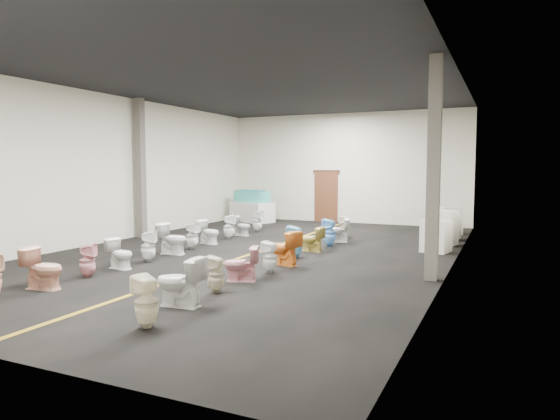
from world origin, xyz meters
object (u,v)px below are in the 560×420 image
(display_table, at_px, (252,212))
(toilet_right_5, at_px, (284,248))
(toilet_right_3, at_px, (241,264))
(appliance_crate_a, at_px, (436,236))
(appliance_crate_d, at_px, (451,220))
(toilet_right_2, at_px, (216,274))
(toilet_left_5, at_px, (148,246))
(toilet_left_7, at_px, (192,236))
(toilet_right_9, at_px, (338,230))
(toilet_right_8, at_px, (330,233))
(toilet_left_2, at_px, (43,268))
(toilet_right_1, at_px, (180,282))
(appliance_crate_c, at_px, (447,227))
(toilet_left_9, at_px, (229,227))
(toilet_left_6, at_px, (173,239))
(toilet_right_10, at_px, (345,227))
(toilet_right_7, at_px, (312,239))
(toilet_left_8, at_px, (209,232))
(toilet_left_10, at_px, (242,226))
(bathtub, at_px, (252,196))
(toilet_left_11, at_px, (257,221))
(toilet_left_3, at_px, (87,261))
(toilet_left_4, at_px, (120,254))
(toilet_right_0, at_px, (146,302))
(toilet_right_6, at_px, (295,242))
(appliance_crate_b, at_px, (442,228))
(toilet_right_4, at_px, (270,257))

(display_table, distance_m, toilet_right_5, 9.39)
(toilet_right_3, bearing_deg, appliance_crate_a, 127.80)
(appliance_crate_d, height_order, toilet_right_2, appliance_crate_d)
(toilet_left_5, bearing_deg, toilet_left_7, -15.28)
(toilet_right_3, xyz_separation_m, toilet_right_9, (0.14, 5.86, 0.01))
(toilet_right_8, relative_size, toilet_right_9, 1.09)
(toilet_left_2, xyz_separation_m, toilet_right_1, (3.04, 0.08, 0.02))
(appliance_crate_c, distance_m, toilet_left_5, 9.33)
(toilet_left_9, bearing_deg, toilet_right_3, -161.78)
(toilet_left_2, bearing_deg, toilet_left_5, -8.67)
(toilet_right_1, relative_size, toilet_right_2, 1.21)
(toilet_left_6, relative_size, toilet_right_8, 1.02)
(toilet_right_2, xyz_separation_m, toilet_right_10, (0.03, 7.87, 0.01))
(toilet_right_7, bearing_deg, toilet_left_8, -84.34)
(appliance_crate_d, xyz_separation_m, toilet_right_3, (-3.11, -9.30, -0.11))
(appliance_crate_a, xyz_separation_m, toilet_left_10, (-6.34, 0.64, -0.10))
(toilet_right_1, xyz_separation_m, toilet_right_9, (0.18, 7.87, -0.05))
(bathtub, height_order, toilet_right_7, bathtub)
(toilet_left_11, bearing_deg, toilet_left_9, -176.26)
(appliance_crate_d, xyz_separation_m, toilet_right_2, (-3.08, -10.30, -0.12))
(toilet_right_7, xyz_separation_m, toilet_right_9, (0.13, 1.92, 0.03))
(toilet_left_3, xyz_separation_m, toilet_left_11, (-0.12, 8.01, 0.02))
(toilet_left_4, relative_size, toilet_left_10, 1.03)
(toilet_right_7, bearing_deg, appliance_crate_a, 118.12)
(toilet_right_0, distance_m, toilet_right_5, 5.01)
(bathtub, distance_m, toilet_left_8, 6.19)
(bathtub, bearing_deg, toilet_left_4, -67.51)
(toilet_left_2, distance_m, toilet_right_6, 5.84)
(bathtub, distance_m, appliance_crate_d, 8.05)
(appliance_crate_a, height_order, toilet_right_1, appliance_crate_a)
(toilet_right_7, distance_m, toilet_right_10, 2.94)
(toilet_right_0, bearing_deg, appliance_crate_c, -177.15)
(appliance_crate_b, bearing_deg, toilet_left_8, -157.18)
(toilet_right_10, bearing_deg, toilet_right_8, 3.61)
(toilet_left_7, bearing_deg, toilet_right_7, -68.40)
(toilet_right_8, bearing_deg, toilet_right_9, -176.18)
(display_table, bearing_deg, toilet_right_2, -65.52)
(toilet_right_0, bearing_deg, toilet_left_8, -136.15)
(toilet_right_4, bearing_deg, appliance_crate_d, 168.45)
(toilet_left_7, relative_size, toilet_right_8, 0.95)
(toilet_right_2, bearing_deg, toilet_right_4, 167.48)
(toilet_right_1, bearing_deg, appliance_crate_b, 155.74)
(appliance_crate_b, distance_m, toilet_left_4, 9.08)
(toilet_right_6, xyz_separation_m, toilet_right_7, (0.04, 1.06, -0.07))
(toilet_right_6, xyz_separation_m, toilet_right_8, (0.20, 2.09, -0.01))
(toilet_left_3, relative_size, toilet_left_7, 0.94)
(appliance_crate_c, xyz_separation_m, toilet_right_0, (-2.93, -11.01, -0.00))
(toilet_left_3, relative_size, toilet_right_1, 0.86)
(toilet_left_7, height_order, toilet_left_10, toilet_left_7)
(display_table, relative_size, toilet_left_11, 2.46)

